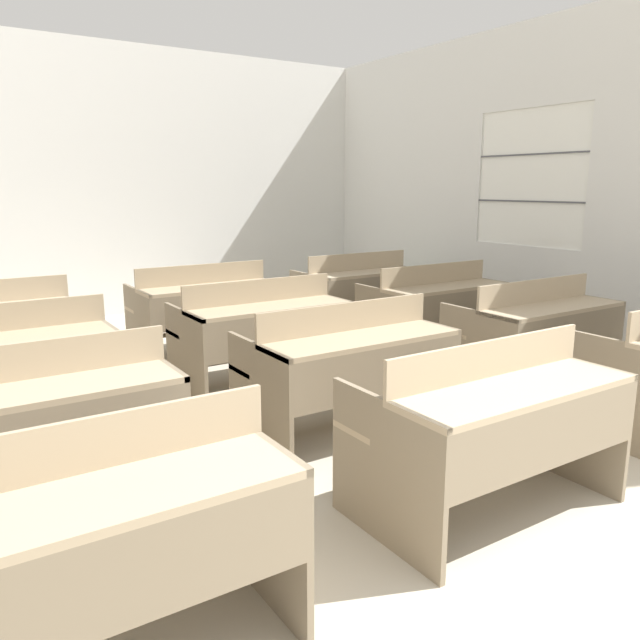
{
  "coord_description": "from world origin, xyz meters",
  "views": [
    {
      "loc": [
        -2.15,
        -0.7,
        1.55
      ],
      "look_at": [
        -0.06,
        2.52,
        0.72
      ],
      "focal_mm": 35.0,
      "sensor_mm": 36.0,
      "label": 1
    }
  ],
  "objects_px": {
    "bench_front_left": "(91,535)",
    "bench_second_right": "(536,328)",
    "bench_second_left": "(39,421)",
    "bench_second_center": "(349,363)",
    "bench_third_left": "(6,364)",
    "bench_third_right": "(436,305)",
    "bench_back_right": "(359,289)",
    "bench_back_center": "(205,305)",
    "bench_front_center": "(491,419)",
    "bench_third_center": "(262,328)",
    "wastepaper_bin": "(400,297)"
  },
  "relations": [
    {
      "from": "bench_front_left",
      "to": "bench_second_right",
      "type": "height_order",
      "value": "same"
    },
    {
      "from": "bench_second_left",
      "to": "bench_second_center",
      "type": "relative_size",
      "value": 1.0
    },
    {
      "from": "bench_third_left",
      "to": "bench_third_right",
      "type": "xyz_separation_m",
      "value": [
        3.61,
        -0.02,
        0.0
      ]
    },
    {
      "from": "bench_second_left",
      "to": "bench_back_right",
      "type": "distance_m",
      "value": 4.24
    },
    {
      "from": "bench_third_left",
      "to": "bench_back_center",
      "type": "distance_m",
      "value": 2.14
    },
    {
      "from": "bench_front_left",
      "to": "bench_second_left",
      "type": "height_order",
      "value": "same"
    },
    {
      "from": "bench_front_center",
      "to": "bench_back_center",
      "type": "distance_m",
      "value": 3.44
    },
    {
      "from": "bench_second_right",
      "to": "bench_third_right",
      "type": "xyz_separation_m",
      "value": [
        0.02,
        1.14,
        0.0
      ]
    },
    {
      "from": "bench_front_left",
      "to": "bench_back_center",
      "type": "height_order",
      "value": "same"
    },
    {
      "from": "bench_third_center",
      "to": "bench_back_center",
      "type": "height_order",
      "value": "same"
    },
    {
      "from": "bench_third_left",
      "to": "bench_back_right",
      "type": "xyz_separation_m",
      "value": [
        3.58,
        1.13,
        0.0
      ]
    },
    {
      "from": "bench_second_left",
      "to": "bench_back_center",
      "type": "distance_m",
      "value": 2.91
    },
    {
      "from": "bench_second_right",
      "to": "wastepaper_bin",
      "type": "relative_size",
      "value": 3.7
    },
    {
      "from": "bench_second_left",
      "to": "bench_third_right",
      "type": "relative_size",
      "value": 1.0
    },
    {
      "from": "bench_third_left",
      "to": "bench_third_center",
      "type": "bearing_deg",
      "value": 0.4
    },
    {
      "from": "bench_third_center",
      "to": "wastepaper_bin",
      "type": "relative_size",
      "value": 3.7
    },
    {
      "from": "bench_front_left",
      "to": "bench_second_left",
      "type": "xyz_separation_m",
      "value": [
        0.03,
        1.15,
        0.0
      ]
    },
    {
      "from": "bench_third_right",
      "to": "wastepaper_bin",
      "type": "xyz_separation_m",
      "value": [
        1.05,
        1.74,
        -0.29
      ]
    },
    {
      "from": "bench_back_center",
      "to": "bench_third_left",
      "type": "bearing_deg",
      "value": -147.76
    },
    {
      "from": "bench_front_center",
      "to": "bench_third_right",
      "type": "bearing_deg",
      "value": 51.81
    },
    {
      "from": "bench_front_center",
      "to": "bench_back_right",
      "type": "distance_m",
      "value": 3.86
    },
    {
      "from": "bench_front_center",
      "to": "wastepaper_bin",
      "type": "bearing_deg",
      "value": 54.74
    },
    {
      "from": "bench_third_center",
      "to": "bench_back_right",
      "type": "height_order",
      "value": "same"
    },
    {
      "from": "bench_second_center",
      "to": "bench_third_right",
      "type": "xyz_separation_m",
      "value": [
        1.81,
        1.14,
        0.0
      ]
    },
    {
      "from": "bench_second_right",
      "to": "bench_front_left",
      "type": "bearing_deg",
      "value": -162.48
    },
    {
      "from": "bench_front_left",
      "to": "bench_back_center",
      "type": "xyz_separation_m",
      "value": [
        1.83,
        3.44,
        0.0
      ]
    },
    {
      "from": "bench_back_right",
      "to": "wastepaper_bin",
      "type": "bearing_deg",
      "value": 28.88
    },
    {
      "from": "bench_back_right",
      "to": "bench_third_left",
      "type": "bearing_deg",
      "value": -162.47
    },
    {
      "from": "bench_second_center",
      "to": "bench_third_center",
      "type": "distance_m",
      "value": 1.17
    },
    {
      "from": "bench_front_center",
      "to": "bench_second_center",
      "type": "relative_size",
      "value": 1.0
    },
    {
      "from": "bench_front_left",
      "to": "bench_second_right",
      "type": "relative_size",
      "value": 1.0
    },
    {
      "from": "bench_front_left",
      "to": "wastepaper_bin",
      "type": "xyz_separation_m",
      "value": [
        4.69,
        4.03,
        -0.29
      ]
    },
    {
      "from": "bench_third_left",
      "to": "bench_back_right",
      "type": "relative_size",
      "value": 1.0
    },
    {
      "from": "bench_front_center",
      "to": "bench_second_center",
      "type": "bearing_deg",
      "value": 90.71
    },
    {
      "from": "bench_third_right",
      "to": "bench_back_center",
      "type": "distance_m",
      "value": 2.14
    },
    {
      "from": "bench_back_right",
      "to": "bench_third_center",
      "type": "bearing_deg",
      "value": -147.8
    },
    {
      "from": "bench_third_left",
      "to": "bench_back_center",
      "type": "relative_size",
      "value": 1.0
    },
    {
      "from": "bench_third_center",
      "to": "bench_third_right",
      "type": "height_order",
      "value": "same"
    },
    {
      "from": "bench_back_center",
      "to": "bench_second_center",
      "type": "bearing_deg",
      "value": -90.14
    },
    {
      "from": "bench_front_center",
      "to": "bench_second_left",
      "type": "distance_m",
      "value": 2.14
    },
    {
      "from": "bench_third_center",
      "to": "bench_back_center",
      "type": "bearing_deg",
      "value": 89.93
    },
    {
      "from": "bench_back_center",
      "to": "bench_second_left",
      "type": "bearing_deg",
      "value": -128.17
    },
    {
      "from": "bench_third_right",
      "to": "bench_second_right",
      "type": "bearing_deg",
      "value": -90.99
    },
    {
      "from": "bench_front_left",
      "to": "bench_third_left",
      "type": "xyz_separation_m",
      "value": [
        0.03,
        2.3,
        0.0
      ]
    },
    {
      "from": "bench_third_center",
      "to": "bench_back_right",
      "type": "xyz_separation_m",
      "value": [
        1.78,
        1.12,
        0.0
      ]
    },
    {
      "from": "bench_second_center",
      "to": "bench_second_right",
      "type": "bearing_deg",
      "value": -0.11
    },
    {
      "from": "bench_front_center",
      "to": "wastepaper_bin",
      "type": "height_order",
      "value": "bench_front_center"
    },
    {
      "from": "bench_second_right",
      "to": "bench_back_center",
      "type": "distance_m",
      "value": 2.91
    },
    {
      "from": "bench_second_left",
      "to": "bench_back_right",
      "type": "relative_size",
      "value": 1.0
    },
    {
      "from": "bench_third_left",
      "to": "bench_third_center",
      "type": "xyz_separation_m",
      "value": [
        1.81,
        0.01,
        0.0
      ]
    }
  ]
}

